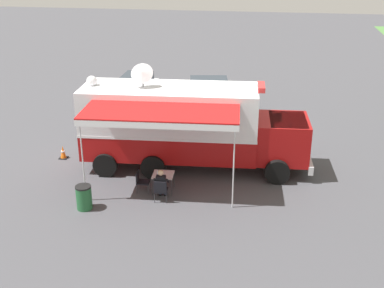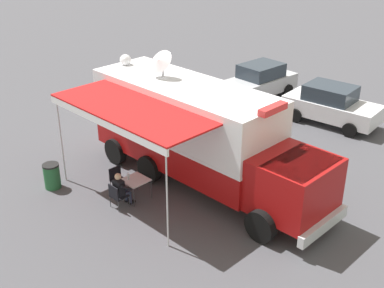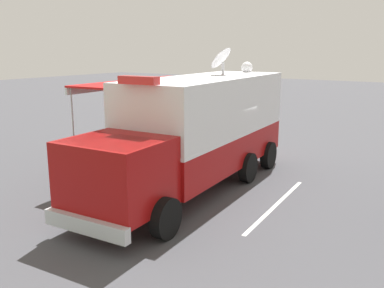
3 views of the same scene
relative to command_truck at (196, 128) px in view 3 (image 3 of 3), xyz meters
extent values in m
plane|color=#47474C|center=(0.01, -0.75, -1.94)|extent=(100.00, 100.00, 0.00)
cube|color=silver|center=(-2.84, 0.11, -1.94)|extent=(0.40, 4.80, 0.01)
cube|color=#9E0F0F|center=(0.01, -0.75, -0.79)|extent=(2.92, 7.34, 1.10)
cube|color=white|center=(0.01, -0.75, 0.61)|extent=(2.92, 7.34, 1.70)
cube|color=white|center=(0.01, -0.75, -0.24)|extent=(2.94, 7.36, 0.10)
cube|color=#9E0F0F|center=(-0.26, 3.89, -0.49)|extent=(2.42, 2.23, 1.70)
cube|color=#28333D|center=(-0.28, 4.09, 0.01)|extent=(2.23, 1.59, 0.70)
cube|color=silver|center=(-0.33, 5.02, -1.39)|extent=(2.38, 0.34, 0.36)
cylinder|color=black|center=(-1.50, 3.62, -1.44)|extent=(0.36, 1.02, 1.00)
cylinder|color=black|center=(1.00, 3.77, -1.44)|extent=(0.36, 1.02, 1.00)
cylinder|color=black|center=(-1.20, -1.36, -1.44)|extent=(0.36, 1.02, 1.00)
cylinder|color=black|center=(1.29, -1.21, -1.44)|extent=(0.36, 1.02, 1.00)
cylinder|color=black|center=(-1.09, -3.34, -1.44)|extent=(0.36, 1.02, 1.00)
cylinder|color=black|center=(1.41, -3.19, -1.44)|extent=(0.36, 1.02, 1.00)
cube|color=white|center=(0.01, -0.75, 1.51)|extent=(2.92, 7.34, 0.10)
cube|color=red|center=(-0.21, 2.95, 1.68)|extent=(1.11, 0.34, 0.20)
cylinder|color=silver|center=(0.08, -1.83, 1.78)|extent=(0.10, 0.10, 0.45)
cone|color=silver|center=(0.23, -1.82, 2.19)|extent=(0.77, 0.94, 0.81)
sphere|color=white|center=(0.20, -3.94, 1.74)|extent=(0.44, 0.44, 0.44)
cube|color=red|center=(2.36, -0.61, 1.31)|extent=(2.54, 5.88, 0.06)
cube|color=white|center=(3.42, -0.55, 1.17)|extent=(0.42, 5.75, 0.24)
cylinder|color=silver|center=(3.19, 2.18, -0.32)|extent=(0.05, 0.05, 3.25)
cylinder|color=silver|center=(3.52, -3.27, -0.32)|extent=(0.05, 0.05, 3.25)
cube|color=silver|center=(2.36, -0.56, -1.23)|extent=(0.85, 0.85, 0.03)
cylinder|color=#333338|center=(1.97, -0.22, -1.59)|extent=(0.03, 0.03, 0.70)
cylinder|color=#333338|center=(2.71, -0.17, -1.59)|extent=(0.03, 0.03, 0.70)
cylinder|color=#333338|center=(2.02, -0.96, -1.59)|extent=(0.03, 0.03, 0.70)
cylinder|color=#333338|center=(2.75, -0.91, -1.59)|extent=(0.03, 0.03, 0.70)
cylinder|color=silver|center=(2.51, -0.74, -1.11)|extent=(0.07, 0.07, 0.20)
cylinder|color=white|center=(2.51, -0.74, -1.00)|extent=(0.04, 0.04, 0.02)
cube|color=black|center=(3.06, -0.50, -1.52)|extent=(0.51, 0.51, 0.04)
cube|color=black|center=(3.28, -0.48, -1.29)|extent=(0.07, 0.48, 0.44)
cylinder|color=#333338|center=(2.86, -0.73, -1.73)|extent=(0.02, 0.02, 0.42)
cylinder|color=#333338|center=(2.83, -0.29, -1.73)|extent=(0.02, 0.02, 0.42)
cylinder|color=#333338|center=(3.30, -0.70, -1.73)|extent=(0.02, 0.02, 0.42)
cylinder|color=#333338|center=(3.27, -0.26, -1.73)|extent=(0.02, 0.02, 0.42)
cube|color=black|center=(2.51, -1.31, -1.52)|extent=(0.51, 0.51, 0.04)
cube|color=black|center=(2.53, -1.53, -1.29)|extent=(0.48, 0.07, 0.44)
cylinder|color=#333338|center=(2.28, -1.11, -1.73)|extent=(0.02, 0.02, 0.42)
cylinder|color=#333338|center=(2.72, -1.08, -1.73)|extent=(0.02, 0.02, 0.42)
cylinder|color=#333338|center=(2.31, -1.55, -1.73)|extent=(0.02, 0.02, 0.42)
cylinder|color=#333338|center=(2.75, -1.52, -1.73)|extent=(0.02, 0.02, 0.42)
cube|color=black|center=(3.06, -0.50, -1.22)|extent=(0.26, 0.37, 0.56)
sphere|color=tan|center=(3.06, -0.50, -0.80)|extent=(0.22, 0.22, 0.22)
cylinder|color=black|center=(2.96, -0.73, -1.18)|extent=(0.43, 0.12, 0.34)
cylinder|color=black|center=(2.93, -0.27, -1.18)|extent=(0.43, 0.12, 0.34)
cylinder|color=#2D334C|center=(2.89, -0.61, -1.50)|extent=(0.39, 0.15, 0.13)
cylinder|color=#2D334C|center=(2.71, -0.62, -1.73)|extent=(0.11, 0.11, 0.42)
cube|color=black|center=(2.65, -0.62, -1.91)|extent=(0.25, 0.11, 0.07)
cylinder|color=#2D334C|center=(2.88, -0.41, -1.50)|extent=(0.39, 0.15, 0.13)
cylinder|color=#2D334C|center=(2.70, -0.42, -1.73)|extent=(0.11, 0.11, 0.42)
cube|color=black|center=(2.64, -0.42, -1.91)|extent=(0.25, 0.11, 0.07)
cylinder|color=#235B33|center=(4.11, -3.11, -1.52)|extent=(0.56, 0.56, 0.85)
cylinder|color=black|center=(4.11, -3.11, -1.06)|extent=(0.57, 0.57, 0.06)
cube|color=black|center=(-0.04, -5.64, -1.93)|extent=(0.36, 0.36, 0.03)
cone|color=orange|center=(-0.04, -5.64, -1.64)|extent=(0.26, 0.26, 0.55)
cylinder|color=white|center=(-0.04, -5.64, -1.61)|extent=(0.17, 0.17, 0.06)
camera|label=1|loc=(19.12, 3.19, 7.12)|focal=46.54mm
camera|label=2|loc=(10.49, 11.42, 7.01)|focal=46.41mm
camera|label=3|loc=(-7.08, 10.98, 2.43)|focal=39.36mm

